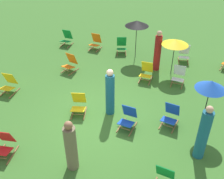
{
  "coord_description": "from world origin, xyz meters",
  "views": [
    {
      "loc": [
        2.56,
        -6.61,
        6.07
      ],
      "look_at": [
        0.0,
        1.2,
        0.5
      ],
      "focal_mm": 42.33,
      "sensor_mm": 36.0,
      "label": 1
    }
  ],
  "objects": [
    {
      "name": "deckchair_9",
      "position": [
        2.29,
        5.36,
        0.37
      ],
      "size": [
        0.59,
        0.83,
        0.83
      ],
      "rotation": [
        0.0,
        0.0,
        0.16
      ],
      "color": "olive",
      "rests_on": "ground"
    },
    {
      "name": "deckchair_1",
      "position": [
        -0.83,
        5.3,
        0.37
      ],
      "size": [
        0.68,
        0.87,
        0.83
      ],
      "rotation": [
        0.0,
        0.0,
        0.3
      ],
      "color": "olive",
      "rests_on": "ground"
    },
    {
      "name": "deckchair_4",
      "position": [
        -3.92,
        5.3,
        0.37
      ],
      "size": [
        0.49,
        0.77,
        0.83
      ],
      "rotation": [
        0.0,
        0.0,
        -0.02
      ],
      "color": "olive",
      "rests_on": "ground"
    },
    {
      "name": "deckchair_11",
      "position": [
        2.27,
        3.23,
        0.37
      ],
      "size": [
        0.51,
        0.78,
        0.83
      ],
      "rotation": [
        0.0,
        0.0,
        -0.05
      ],
      "color": "olive",
      "rests_on": "ground"
    },
    {
      "name": "person_0",
      "position": [
        1.17,
        4.14,
        0.89
      ],
      "size": [
        0.4,
        0.4,
        1.86
      ],
      "rotation": [
        0.0,
        0.0,
        1.96
      ],
      "color": "maroon",
      "rests_on": "ground"
    },
    {
      "name": "person_3",
      "position": [
        -0.07,
        -2.18,
        0.78
      ],
      "size": [
        0.36,
        0.36,
        1.67
      ],
      "rotation": [
        0.0,
        0.0,
        4.65
      ],
      "color": "#72664C",
      "rests_on": "ground"
    },
    {
      "name": "deckchair_2",
      "position": [
        0.92,
        3.09,
        0.37
      ],
      "size": [
        0.49,
        0.77,
        0.83
      ],
      "rotation": [
        0.0,
        0.0,
        -0.02
      ],
      "color": "olive",
      "rests_on": "ground"
    },
    {
      "name": "deckchair_7",
      "position": [
        2.29,
        0.51,
        0.37
      ],
      "size": [
        0.6,
        0.83,
        0.83
      ],
      "rotation": [
        0.0,
        0.0,
        -0.17
      ],
      "color": "olive",
      "rests_on": "ground"
    },
    {
      "name": "umbrella_0",
      "position": [
        3.33,
        0.69,
        1.69
      ],
      "size": [
        0.94,
        0.94,
        1.84
      ],
      "color": "black",
      "rests_on": "ground"
    },
    {
      "name": "deckchair_0",
      "position": [
        -2.18,
        -2.36,
        0.37
      ],
      "size": [
        0.59,
        0.82,
        0.83
      ],
      "rotation": [
        0.0,
        0.0,
        0.15
      ],
      "color": "olive",
      "rests_on": "ground"
    },
    {
      "name": "umbrella_1",
      "position": [
        -0.02,
        4.98,
        1.76
      ],
      "size": [
        1.11,
        1.11,
        1.9
      ],
      "color": "black",
      "rests_on": "ground"
    },
    {
      "name": "deckchair_13",
      "position": [
        0.97,
        -0.06,
        0.37
      ],
      "size": [
        0.56,
        0.81,
        0.83
      ],
      "rotation": [
        0.0,
        0.0,
        -0.11
      ],
      "color": "olive",
      "rests_on": "ground"
    },
    {
      "name": "deckchair_12",
      "position": [
        -2.52,
        2.79,
        0.37
      ],
      "size": [
        0.64,
        0.85,
        0.83
      ],
      "rotation": [
        0.0,
        0.0,
        -0.23
      ],
      "color": "olive",
      "rests_on": "ground"
    },
    {
      "name": "deckchair_6",
      "position": [
        -0.9,
        0.12,
        0.37
      ],
      "size": [
        0.65,
        0.86,
        0.83
      ],
      "rotation": [
        0.0,
        0.0,
        0.25
      ],
      "color": "olive",
      "rests_on": "ground"
    },
    {
      "name": "person_1",
      "position": [
        0.17,
        0.47,
        0.85
      ],
      "size": [
        0.33,
        0.33,
        1.79
      ],
      "rotation": [
        0.0,
        0.0,
        3.1
      ],
      "color": "#195972",
      "rests_on": "ground"
    },
    {
      "name": "person_2",
      "position": [
        3.31,
        -0.65,
        0.88
      ],
      "size": [
        0.32,
        0.32,
        1.86
      ],
      "rotation": [
        0.0,
        0.0,
        0.03
      ],
      "color": "#195972",
      "rests_on": "ground"
    },
    {
      "name": "umbrella_2",
      "position": [
        1.89,
        3.97,
        1.52
      ],
      "size": [
        1.14,
        1.14,
        1.65
      ],
      "color": "black",
      "rests_on": "ground"
    },
    {
      "name": "deckchair_14",
      "position": [
        -4.08,
        0.46,
        0.37
      ],
      "size": [
        0.5,
        0.77,
        0.83
      ],
      "rotation": [
        0.0,
        0.0,
        0.03
      ],
      "color": "olive",
      "rests_on": "ground"
    },
    {
      "name": "deckchair_3",
      "position": [
        -2.26,
        5.32,
        0.37
      ],
      "size": [
        0.54,
        0.8,
        0.83
      ],
      "rotation": [
        0.0,
        0.0,
        -0.09
      ],
      "color": "olive",
      "rests_on": "ground"
    },
    {
      "name": "ground_plane",
      "position": [
        0.0,
        0.0,
        0.0
      ],
      "size": [
        40.0,
        40.0,
        0.0
      ],
      "primitive_type": "plane",
      "color": "#386B28"
    }
  ]
}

